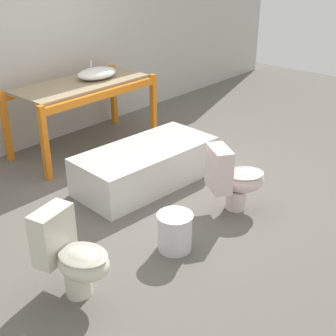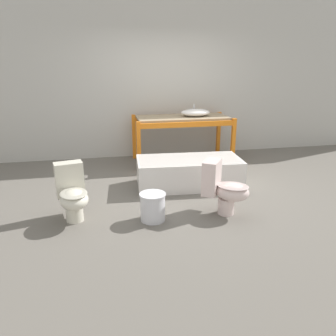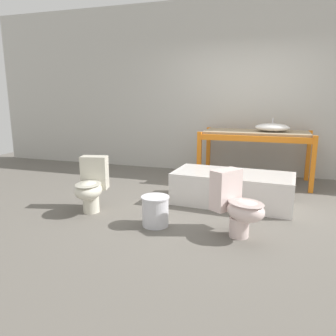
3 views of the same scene
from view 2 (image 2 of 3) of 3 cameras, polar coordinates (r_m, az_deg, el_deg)
name	(u,v)px [view 2 (image 2 of 3)]	position (r m, az deg, el deg)	size (l,w,h in m)	color
ground_plane	(185,187)	(5.15, 2.92, -3.28)	(12.00, 12.00, 0.00)	#666059
warehouse_wall_rear	(161,76)	(6.74, -1.18, 15.72)	(10.80, 0.08, 3.20)	beige
shelving_rack	(182,123)	(6.29, 2.49, 7.84)	(1.84, 0.87, 0.88)	orange
sink_basin	(195,113)	(6.31, 4.81, 9.60)	(0.55, 0.39, 0.22)	white
bathtub_main	(189,170)	(5.12, 3.66, -0.39)	(1.65, 0.85, 0.44)	white
toilet_near	(224,188)	(4.20, 9.73, -3.43)	(0.66, 0.60, 0.69)	silver
toilet_far	(72,193)	(4.14, -16.32, -4.25)	(0.45, 0.63, 0.69)	silver
bucket_white	(153,206)	(4.03, -2.68, -6.68)	(0.32, 0.32, 0.35)	silver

